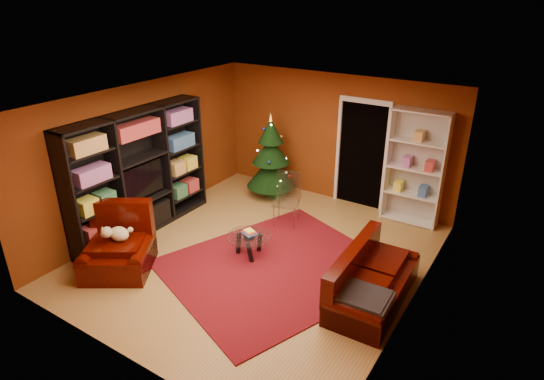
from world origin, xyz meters
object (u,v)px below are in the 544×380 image
Objects in this scene: armchair at (117,247)px; coffee_table at (249,246)px; acrylic_chair at (286,203)px; sofa at (374,277)px; white_bookshelf at (415,169)px; rug at (276,267)px; christmas_tree at (271,156)px; media_unit at (140,173)px; gift_box_green at (276,191)px; gift_box_red at (268,186)px; dog at (119,234)px.

coffee_table is at bearing 11.72° from armchair.
sofa is at bearing -47.35° from acrylic_chair.
white_bookshelf is 5.32m from armchair.
rug is 1.77× the size of sofa.
armchair is at bearing -97.16° from christmas_tree.
armchair is (0.66, -1.17, -0.69)m from media_unit.
sofa is at bearing -84.07° from white_bookshelf.
coffee_table reaches higher than rug.
gift_box_green is 0.12× the size of white_bookshelf.
rug is 1.78× the size of christmas_tree.
sofa is (3.02, -2.22, 0.26)m from gift_box_green.
white_bookshelf is (3.02, 0.29, 0.95)m from gift_box_red.
media_unit is 2.68m from acrylic_chair.
gift_box_red is at bearing 52.83° from sofa.
acrylic_chair is at bearing -144.72° from white_bookshelf.
rug is 8.07× the size of dog.
christmas_tree is at bearing 114.48° from coffee_table.
acrylic_chair is at bearing 92.51° from coffee_table.
media_unit is at bearing -160.70° from acrylic_chair.
gift_box_green is 1.28m from acrylic_chair.
dog is 0.44× the size of acrylic_chair.
christmas_tree reaches higher than acrylic_chair.
dog is at bearing -135.34° from acrylic_chair.
gift_box_red is 0.23× the size of armchair.
media_unit is at bearing -110.09° from gift_box_red.
gift_box_green reaches higher than gift_box_red.
rug is at bearing -6.76° from coffee_table.
gift_box_red is 0.13× the size of sofa.
media_unit is 3.20× the size of acrylic_chair.
christmas_tree is 2.55m from coffee_table.
white_bookshelf reaches higher than dog.
rug is at bearing -55.51° from christmas_tree.
white_bookshelf is 2.76m from sofa.
acrylic_chair is (1.41, 2.65, -0.17)m from dog.
white_bookshelf is (2.71, 0.44, 0.94)m from gift_box_green.
white_bookshelf is 5.52× the size of dog.
media_unit is at bearing -172.67° from coffee_table.
gift_box_green is 0.67× the size of dog.
christmas_tree is (-1.58, 2.30, 0.87)m from rug.
armchair is at bearing 110.00° from sofa.
acrylic_chair is (0.96, -0.96, -0.43)m from christmas_tree.
christmas_tree reaches higher than gift_box_red.
acrylic_chair is (-1.90, -1.38, -0.62)m from white_bookshelf.
dog is 3.88m from sofa.
christmas_tree is at bearing 66.07° from media_unit.
coffee_table is (0.87, -2.22, 0.06)m from gift_box_green.
media_unit reaches higher than white_bookshelf.
rug is 2.49m from dog.
gift_box_red is 3.18m from white_bookshelf.
white_bookshelf is (1.28, 2.72, 1.06)m from rug.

